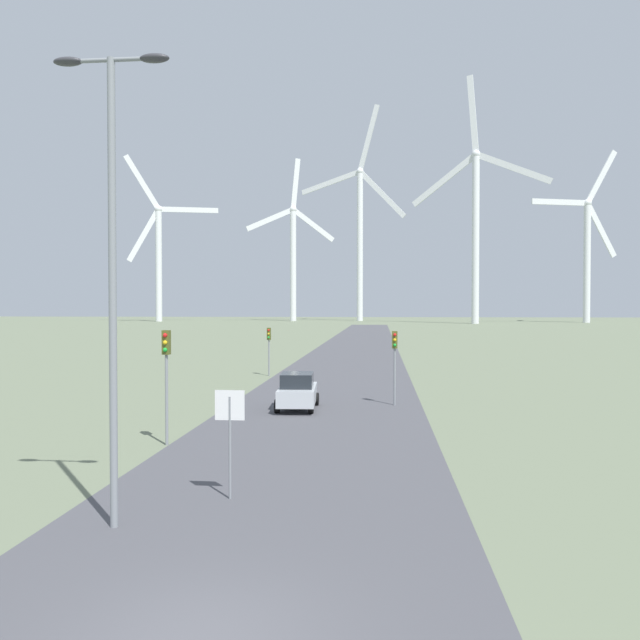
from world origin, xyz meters
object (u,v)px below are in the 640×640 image
object	(u,v)px
streetlamp	(112,239)
wind_turbine_left	(293,251)
wind_turbine_far_right	(587,247)
traffic_light_post_mid_left	(269,340)
wind_turbine_center	(360,229)
car_approaching	(297,391)
traffic_light_post_near_left	(166,361)
traffic_light_post_near_right	(395,351)
wind_turbine_right	(476,218)
stop_sign_near	(230,423)
wind_turbine_far_left	(159,250)

from	to	relation	value
streetlamp	wind_turbine_left	distance (m)	210.19
streetlamp	wind_turbine_far_right	distance (m)	207.71
traffic_light_post_mid_left	wind_turbine_center	world-z (taller)	wind_turbine_center
car_approaching	wind_turbine_center	distance (m)	198.68
traffic_light_post_near_left	traffic_light_post_near_right	distance (m)	13.45
wind_turbine_left	wind_turbine_far_right	distance (m)	98.31
traffic_light_post_mid_left	wind_turbine_left	bearing A→B (deg)	97.33
streetlamp	traffic_light_post_near_left	xyz separation A→B (m)	(-1.70, 8.48, -3.60)
car_approaching	wind_turbine_left	world-z (taller)	wind_turbine_left
streetlamp	car_approaching	size ratio (longest dim) A/B	2.60
traffic_light_post_near_left	wind_turbine_right	bearing A→B (deg)	77.76
car_approaching	wind_turbine_far_right	size ratio (longest dim) A/B	0.08
stop_sign_near	wind_turbine_far_left	bearing A→B (deg)	110.46
streetlamp	stop_sign_near	xyz separation A→B (m)	(2.19, 2.35, -4.68)
streetlamp	traffic_light_post_mid_left	world-z (taller)	streetlamp
streetlamp	wind_turbine_right	world-z (taller)	wind_turbine_right
traffic_light_post_near_right	wind_turbine_right	size ratio (longest dim) A/B	0.05
car_approaching	traffic_light_post_mid_left	bearing A→B (deg)	105.50
stop_sign_near	wind_turbine_far_right	bearing A→B (deg)	69.81
traffic_light_post_near_right	traffic_light_post_mid_left	distance (m)	15.83
streetlamp	wind_turbine_center	world-z (taller)	wind_turbine_center
traffic_light_post_near_left	wind_turbine_far_left	world-z (taller)	wind_turbine_far_left
wind_turbine_far_left	wind_turbine_far_right	xyz separation A→B (m)	(142.76, -2.50, -0.47)
streetlamp	traffic_light_post_near_left	distance (m)	9.36
streetlamp	wind_turbine_center	distance (m)	214.67
wind_turbine_far_left	wind_turbine_center	size ratio (longest dim) A/B	0.74
stop_sign_near	wind_turbine_center	world-z (taller)	wind_turbine_center
wind_turbine_right	stop_sign_near	bearing A→B (deg)	-100.60
wind_turbine_center	traffic_light_post_mid_left	bearing A→B (deg)	-90.35
traffic_light_post_near_left	wind_turbine_left	size ratio (longest dim) A/B	0.07
traffic_light_post_near_right	traffic_light_post_mid_left	xyz separation A→B (m)	(-8.99, 13.02, -0.21)
traffic_light_post_near_left	car_approaching	world-z (taller)	traffic_light_post_near_left
wind_turbine_center	wind_turbine_far_right	world-z (taller)	wind_turbine_center
traffic_light_post_mid_left	wind_turbine_left	world-z (taller)	wind_turbine_left
car_approaching	stop_sign_near	bearing A→B (deg)	-89.54
stop_sign_near	traffic_light_post_mid_left	world-z (taller)	traffic_light_post_mid_left
streetlamp	wind_turbine_right	size ratio (longest dim) A/B	0.15
wind_turbine_far_left	wind_turbine_left	xyz separation A→B (m)	(45.48, 11.62, 0.18)
traffic_light_post_mid_left	wind_turbine_right	size ratio (longest dim) A/B	0.05
car_approaching	wind_turbine_right	world-z (taller)	wind_turbine_right
wind_turbine_left	wind_turbine_far_left	bearing A→B (deg)	-165.67
traffic_light_post_near_left	wind_turbine_far_left	xyz separation A→B (m)	(-68.46, 187.84, 21.72)
stop_sign_near	wind_turbine_far_right	xyz separation A→B (m)	(70.40, 191.47, 22.33)
traffic_light_post_mid_left	car_approaching	xyz separation A→B (m)	(4.09, -14.76, -1.72)
wind_turbine_center	wind_turbine_right	distance (m)	50.67
streetlamp	wind_turbine_right	distance (m)	182.34
streetlamp	wind_turbine_center	size ratio (longest dim) A/B	0.14
stop_sign_near	wind_turbine_center	xyz separation A→B (m)	(-3.11, 210.65, 31.39)
streetlamp	wind_turbine_far_right	xyz separation A→B (m)	(72.59, 193.81, 17.65)
wind_turbine_far_left	stop_sign_near	bearing A→B (deg)	-69.54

